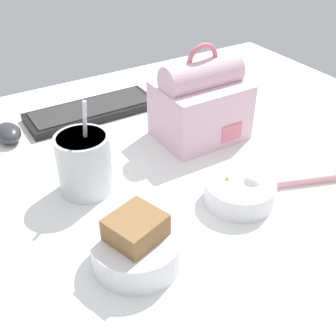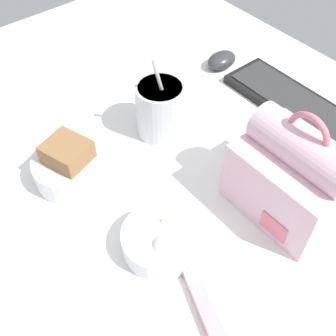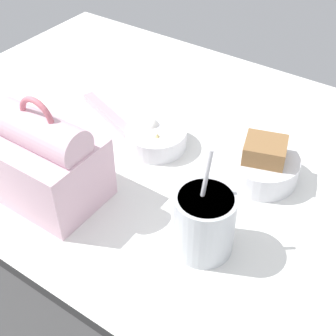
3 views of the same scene
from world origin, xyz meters
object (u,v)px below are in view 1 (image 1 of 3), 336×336
Objects in this scene: keyboard at (92,111)px; soup_cup at (84,163)px; lunch_bag at (200,104)px; computer_mouse at (8,133)px; chopstick_case at (309,178)px; bento_bowl_sandwich at (137,245)px; bento_bowl_snacks at (239,190)px.

soup_cup is at bearing -114.48° from keyboard.
lunch_bag is 2.71× the size of computer_mouse.
computer_mouse is at bearing 134.96° from chopstick_case.
keyboard is 49.67cm from bento_bowl_sandwich.
bento_bowl_snacks is at bearing -54.94° from computer_mouse.
soup_cup is 42.36cm from chopstick_case.
keyboard is 2.50× the size of bento_bowl_snacks.
soup_cup is 20.92cm from bento_bowl_sandwich.
bento_bowl_sandwich is 22.58cm from bento_bowl_snacks.
bento_bowl_sandwich is 37.57cm from chopstick_case.
computer_mouse is at bearing 107.77° from soup_cup.
bento_bowl_snacks reaches higher than computer_mouse.
bento_bowl_sandwich is at bearing -104.99° from keyboard.
bento_bowl_sandwich is (-0.46, -20.76, -2.61)cm from soup_cup.
lunch_bag reaches higher than bento_bowl_snacks.
lunch_bag reaches higher than computer_mouse.
chopstick_case is at bearing -72.07° from lunch_bag.
lunch_bag is 1.13× the size of soup_cup.
chopstick_case is at bearing -9.43° from bento_bowl_snacks.
soup_cup is (-28.91, -5.12, -2.11)cm from lunch_bag.
bento_bowl_sandwich is at bearing -138.62° from lunch_bag.
soup_cup is at bearing -169.96° from lunch_bag.
soup_cup is at bearing 151.67° from chopstick_case.
chopstick_case is (24.65, -47.13, -0.22)cm from keyboard.
computer_mouse is at bearing -174.51° from keyboard.
keyboard is 2.29× the size of bento_bowl_sandwich.
keyboard is 4.03× the size of computer_mouse.
bento_bowl_sandwich is (-29.37, -25.88, -4.73)cm from lunch_bag.
lunch_bag is 27.31cm from chopstick_case.
bento_bowl_sandwich is at bearing -80.59° from computer_mouse.
keyboard is at bearing 101.99° from bento_bowl_snacks.
lunch_bag is at bearing 72.62° from bento_bowl_snacks.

